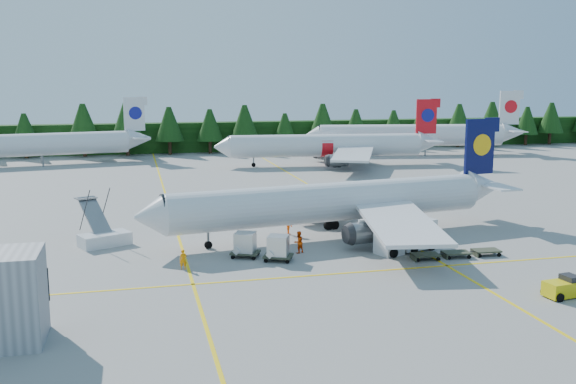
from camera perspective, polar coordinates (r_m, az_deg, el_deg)
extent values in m
plane|color=gray|center=(55.60, 5.55, -5.25)|extent=(320.00, 320.00, 0.00)
cube|color=yellow|center=(72.22, -10.35, -1.84)|extent=(0.25, 120.00, 0.01)
cube|color=yellow|center=(75.94, 4.89, -1.14)|extent=(0.25, 120.00, 0.01)
cube|color=yellow|center=(50.19, 7.80, -6.97)|extent=(80.00, 0.25, 0.01)
cube|color=black|center=(134.33, -5.99, 4.93)|extent=(220.00, 4.00, 6.00)
cylinder|color=silver|center=(59.94, 3.76, -0.90)|extent=(31.18, 8.22, 3.64)
cone|color=silver|center=(54.84, -12.21, -2.12)|extent=(3.07, 3.98, 3.64)
cube|color=#080D3D|center=(68.31, 16.66, 3.89)|extent=(3.47, 0.83, 5.65)
cube|color=silver|center=(68.07, 2.98, -0.06)|extent=(11.00, 14.67, 1.03)
cylinder|color=slate|center=(65.36, 2.44, -1.61)|extent=(3.35, 2.35, 1.91)
cube|color=silver|center=(54.72, 9.89, -2.66)|extent=(7.63, 14.38, 1.03)
cylinder|color=slate|center=(56.16, 6.94, -3.59)|extent=(3.35, 2.35, 1.91)
cylinder|color=slate|center=(56.44, -7.11, -4.24)|extent=(0.22, 0.22, 1.55)
cylinder|color=silver|center=(110.63, 3.37, 4.16)|extent=(33.02, 7.13, 3.86)
cone|color=silver|center=(108.60, -5.88, 4.01)|extent=(3.07, 4.11, 3.86)
cube|color=red|center=(115.07, 12.20, 6.58)|extent=(3.68, 0.70, 5.98)
cube|color=silver|center=(119.26, 3.97, 4.28)|extent=(8.72, 15.36, 1.09)
cylinder|color=slate|center=(116.48, 3.29, 3.49)|extent=(3.47, 2.34, 2.03)
cube|color=silver|center=(103.35, 5.82, 3.40)|extent=(11.13, 15.57, 1.09)
cylinder|color=slate|center=(105.60, 4.46, 2.82)|extent=(3.47, 2.34, 2.03)
cylinder|color=slate|center=(109.21, -3.08, 2.68)|extent=(0.23, 0.23, 1.64)
cylinder|color=silver|center=(119.34, -22.04, 3.90)|extent=(33.55, 9.74, 3.93)
cube|color=silver|center=(120.89, -13.52, 6.75)|extent=(3.73, 0.99, 6.09)
cylinder|color=silver|center=(129.31, 10.89, 4.98)|extent=(36.45, 9.96, 4.26)
cone|color=silver|center=(125.57, 2.19, 5.01)|extent=(3.62, 4.68, 4.26)
cube|color=silver|center=(135.54, 19.09, 7.10)|extent=(4.06, 1.01, 6.61)
cylinder|color=slate|center=(126.66, 4.81, 3.67)|extent=(0.26, 0.26, 1.71)
cube|color=silver|center=(59.30, -15.97, -4.08)|extent=(4.83, 3.83, 1.12)
cube|color=slate|center=(60.76, -16.79, -2.06)|extent=(3.18, 4.38, 3.03)
cube|color=slate|center=(62.38, -17.54, -0.50)|extent=(2.18, 1.88, 0.12)
cube|color=white|center=(54.77, 8.98, -4.48)|extent=(2.41, 2.41, 2.00)
cube|color=black|center=(54.65, 9.00, -4.00)|extent=(2.11, 2.23, 0.86)
cube|color=white|center=(56.55, 11.17, -3.65)|extent=(3.92, 3.08, 2.47)
cube|color=#D0BC0B|center=(47.63, 23.26, -7.88)|extent=(2.74, 1.70, 1.01)
cube|color=black|center=(47.82, 23.80, -7.04)|extent=(1.07, 1.31, 0.46)
cube|color=#363A2A|center=(53.90, 12.12, -5.46)|extent=(2.30, 1.52, 0.13)
cube|color=#363A2A|center=(55.14, 14.73, -5.22)|extent=(2.30, 1.52, 0.13)
cube|color=#363A2A|center=(56.48, 17.21, -4.98)|extent=(2.30, 1.52, 0.13)
cube|color=#363A2A|center=(53.50, -3.82, -5.38)|extent=(2.79, 2.53, 0.14)
cube|color=silver|center=(53.27, -3.83, -4.47)|extent=(2.09, 2.07, 1.60)
cube|color=#363A2A|center=(52.39, -0.87, -5.69)|extent=(2.79, 2.53, 0.14)
cube|color=silver|center=(52.16, -0.88, -4.76)|extent=(2.09, 2.07, 1.60)
imported|color=orange|center=(50.57, -9.30, -5.95)|extent=(0.62, 0.45, 1.58)
imported|color=#E94004|center=(54.52, 0.94, -4.48)|extent=(1.14, 1.04, 1.90)
imported|color=#FF5305|center=(60.92, 0.10, -2.93)|extent=(0.88, 0.96, 1.93)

